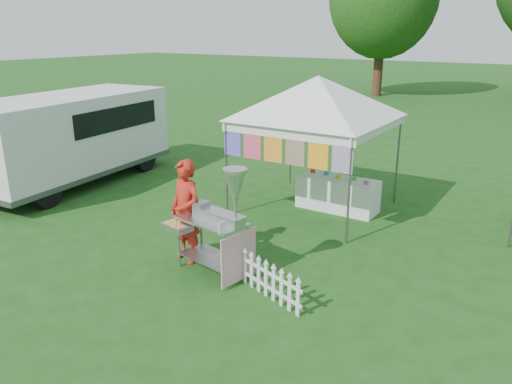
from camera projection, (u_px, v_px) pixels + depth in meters
The scene contains 7 objects.
ground at pixel (223, 266), 8.72m from camera, with size 120.00×120.00×0.00m, color #194614.
canopy_main at pixel (318, 76), 10.58m from camera, with size 4.24×4.24×3.45m.
donut_cart at pixel (219, 213), 8.03m from camera, with size 1.48×0.92×1.91m.
vendor at pixel (186, 212), 8.66m from camera, with size 0.67×0.44×1.84m, color red.
cargo_van at pixel (74, 136), 13.21m from camera, with size 2.81×5.78×2.32m.
picket_fence at pixel (270, 282), 7.57m from camera, with size 1.37×0.49×0.56m.
display_table at pixel (338, 194), 11.33m from camera, with size 1.80×0.70×0.74m, color white.
Camera 1 is at (4.78, -6.30, 3.94)m, focal length 35.00 mm.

